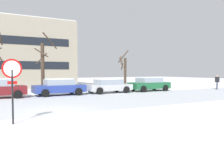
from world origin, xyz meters
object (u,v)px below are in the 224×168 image
parked_car_silver (109,86)px  parked_car_green (149,84)px  parked_car_blue (59,87)px  pedestrian_crossing (217,81)px  stop_sign (12,78)px

parked_car_silver → parked_car_green: size_ratio=1.00×
parked_car_blue → pedestrian_crossing: pedestrian_crossing is taller
stop_sign → parked_car_blue: (5.22, 10.31, -1.06)m
parked_car_blue → parked_car_silver: bearing=-1.0°
parked_car_silver → pedestrian_crossing: 13.10m
parked_car_blue → parked_car_silver: 4.82m
pedestrian_crossing → stop_sign: bearing=-160.8°
parked_car_blue → parked_car_silver: parked_car_blue is taller
stop_sign → parked_car_silver: stop_sign is taller
stop_sign → parked_car_green: stop_sign is taller
parked_car_blue → parked_car_green: (9.63, -0.19, 0.01)m
parked_car_silver → pedestrian_crossing: pedestrian_crossing is taller
stop_sign → parked_car_silver: size_ratio=0.59×
parked_car_blue → parked_car_green: 9.63m
parked_car_green → parked_car_blue: bearing=178.9°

